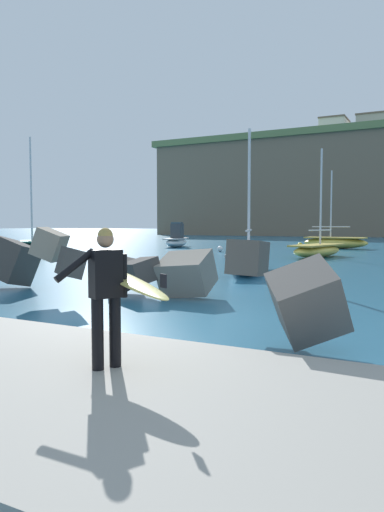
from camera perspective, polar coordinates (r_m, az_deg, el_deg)
name	(u,v)px	position (r m, az deg, el deg)	size (l,w,h in m)	color
ground_plane	(145,323)	(10.10, -5.70, -7.97)	(400.00, 400.00, 0.00)	#235B7A
breakwater_jetty	(151,270)	(12.03, -4.88, -1.65)	(25.70, 6.38, 2.10)	#605B56
surfer_with_board	(112,286)	(6.15, -9.49, -3.52)	(2.02, 1.54, 1.78)	black
boat_near_right	(335,242)	(42.72, 16.75, 1.59)	(5.50, 2.44, 6.67)	#EAC64C
boat_mid_left	(248,260)	(20.62, 6.70, -0.53)	(3.27, 6.15, 6.19)	white
boat_mid_centre	(177,240)	(43.68, -1.86, 1.98)	(2.73, 4.87, 2.27)	white
boat_mid_right	(317,250)	(30.95, 14.75, 0.73)	(2.91, 5.49, 6.81)	#EAC64C
boat_far_left	(32,246)	(34.33, -18.56, 1.10)	(4.26, 4.16, 7.89)	#1E6656
mooring_buoy_inner	(300,245)	(44.11, 12.77, 1.30)	(0.44, 0.44, 0.44)	yellow
mooring_buoy_middle	(220,249)	(35.95, 3.36, 0.85)	(0.44, 0.44, 0.44)	silver
station_building_west	(372,129)	(107.72, 20.75, 13.97)	(5.93, 6.84, 5.70)	#B2ADA3
station_building_central	(334,132)	(106.60, 16.64, 14.05)	(5.30, 7.29, 5.25)	silver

